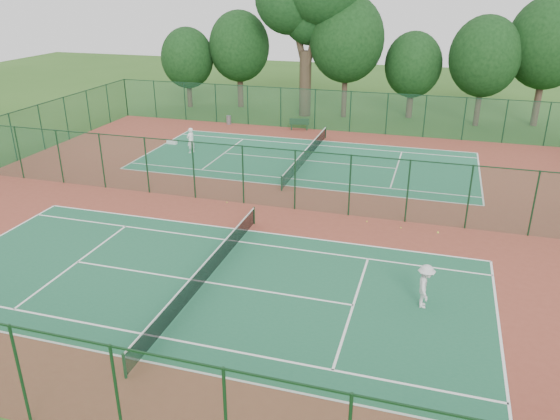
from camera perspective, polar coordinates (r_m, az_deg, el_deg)
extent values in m
plane|color=#2C551A|center=(31.41, -1.17, 0.40)|extent=(120.00, 120.00, 0.00)
cube|color=brown|center=(31.41, -1.17, 0.41)|extent=(40.00, 36.00, 0.01)
cube|color=#1C5A3C|center=(23.87, -7.79, -7.47)|extent=(23.77, 10.97, 0.01)
cube|color=#206848|center=(39.56, 2.80, 5.18)|extent=(23.77, 10.97, 0.01)
cube|color=#194D33|center=(47.62, 5.50, 10.30)|extent=(40.00, 0.02, 3.50)
cube|color=#143722|center=(47.28, 5.58, 12.32)|extent=(40.00, 0.05, 0.05)
cube|color=#184828|center=(16.63, -21.28, -16.94)|extent=(40.00, 0.02, 3.50)
cube|color=#14381C|center=(15.64, -22.18, -12.06)|extent=(40.00, 0.05, 0.05)
cube|color=#16442A|center=(30.79, -1.19, 3.42)|extent=(40.00, 0.02, 3.50)
cube|color=#14371E|center=(30.27, -1.22, 6.47)|extent=(40.00, 0.05, 0.05)
cylinder|color=#153B1F|center=(18.99, -15.95, -15.40)|extent=(0.10, 0.10, 0.97)
cylinder|color=#153B1F|center=(28.95, -2.74, -0.58)|extent=(0.10, 0.10, 0.97)
cube|color=black|center=(23.64, -7.85, -6.49)|extent=(0.02, 12.80, 0.85)
cube|color=white|center=(23.43, -7.90, -5.56)|extent=(0.04, 12.80, 0.06)
cylinder|color=#13341F|center=(33.56, 0.17, 2.79)|extent=(0.10, 0.10, 0.97)
cylinder|color=#13341F|center=(45.43, 4.78, 8.08)|extent=(0.10, 0.10, 0.97)
cube|color=black|center=(39.42, 2.81, 5.84)|extent=(0.02, 12.80, 0.85)
cube|color=white|center=(39.30, 2.83, 6.44)|extent=(0.04, 12.80, 0.06)
imported|color=silver|center=(22.30, 14.93, -7.70)|extent=(0.77, 1.23, 1.83)
imported|color=white|center=(41.66, -9.31, 7.20)|extent=(0.67, 0.82, 1.92)
cylinder|color=slate|center=(50.16, -5.37, 9.36)|extent=(0.51, 0.51, 0.78)
cube|color=#11321A|center=(48.05, 1.21, 8.69)|extent=(0.19, 0.46, 0.51)
cube|color=#11321A|center=(48.02, 2.84, 8.66)|extent=(0.19, 0.46, 0.51)
cube|color=#11321A|center=(47.96, 2.03, 8.99)|extent=(1.75, 0.85, 0.06)
cube|color=#11321A|center=(47.68, 2.03, 9.23)|extent=(1.66, 0.44, 0.51)
cube|color=white|center=(44.51, -11.23, 6.98)|extent=(0.85, 0.39, 0.31)
sphere|color=yellow|center=(29.67, 9.06, -1.19)|extent=(0.07, 0.07, 0.07)
sphere|color=#C0DC33|center=(29.26, 12.51, -1.82)|extent=(0.07, 0.07, 0.07)
sphere|color=#B5D231|center=(31.99, -5.56, 0.81)|extent=(0.07, 0.07, 0.07)
cylinder|color=#382B1E|center=(52.94, 2.65, 13.04)|extent=(1.11, 1.11, 6.04)
cylinder|color=#382B1E|center=(52.88, 1.83, 17.99)|extent=(2.05, 0.60, 6.00)
cylinder|color=#382B1E|center=(51.94, 3.71, 18.20)|extent=(1.91, 0.56, 6.52)
sphere|color=black|center=(53.00, 3.22, 19.61)|extent=(5.23, 5.23, 5.23)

